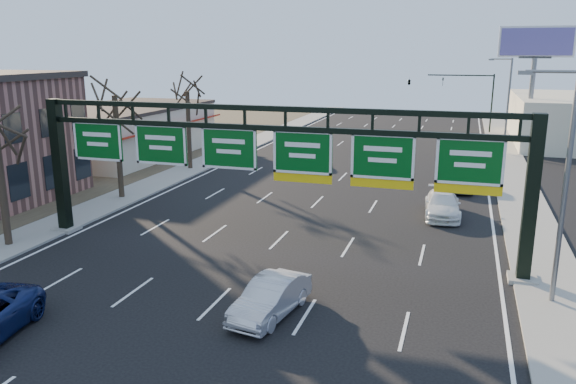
% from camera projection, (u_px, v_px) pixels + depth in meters
% --- Properties ---
extents(ground, '(160.00, 160.00, 0.00)m').
position_uv_depth(ground, '(192.00, 327.00, 20.14)').
color(ground, black).
rests_on(ground, ground).
extents(sidewalk_left, '(3.00, 120.00, 0.12)m').
position_uv_depth(sidewalk_left, '(160.00, 181.00, 42.35)').
color(sidewalk_left, gray).
rests_on(sidewalk_left, ground).
extents(sidewalk_right, '(3.00, 120.00, 0.12)m').
position_uv_depth(sidewalk_right, '(524.00, 209.00, 34.91)').
color(sidewalk_right, gray).
rests_on(sidewalk_right, ground).
extents(dirt_strip_left, '(21.00, 120.00, 0.06)m').
position_uv_depth(dirt_strip_left, '(28.00, 172.00, 45.91)').
color(dirt_strip_left, '#473D2B').
rests_on(dirt_strip_left, ground).
extents(lane_markings, '(21.60, 120.00, 0.01)m').
position_uv_depth(lane_markings, '(325.00, 195.00, 38.64)').
color(lane_markings, white).
rests_on(lane_markings, ground).
extents(sign_gantry, '(24.60, 1.20, 7.20)m').
position_uv_depth(sign_gantry, '(268.00, 160.00, 26.37)').
color(sign_gantry, black).
rests_on(sign_gantry, ground).
extents(cream_strip, '(10.90, 18.40, 4.70)m').
position_uv_depth(cream_strip, '(126.00, 131.00, 52.64)').
color(cream_strip, beige).
rests_on(cream_strip, ground).
extents(building_right_distant, '(12.00, 20.00, 5.00)m').
position_uv_depth(building_right_distant, '(574.00, 120.00, 59.97)').
color(building_right_distant, beige).
rests_on(building_right_distant, ground).
extents(tree_mid, '(3.60, 3.60, 9.24)m').
position_uv_depth(tree_mid, '(113.00, 79.00, 35.83)').
color(tree_mid, '#2D2519').
rests_on(tree_mid, sidewalk_left).
extents(tree_far, '(3.60, 3.60, 8.86)m').
position_uv_depth(tree_far, '(187.00, 78.00, 45.17)').
color(tree_far, '#2D2519').
rests_on(tree_far, sidewalk_left).
extents(streetlight_near, '(2.15, 0.22, 9.00)m').
position_uv_depth(streetlight_near, '(563.00, 177.00, 20.83)').
color(streetlight_near, slate).
rests_on(streetlight_near, sidewalk_right).
extents(streetlight_far, '(2.15, 0.22, 9.00)m').
position_uv_depth(streetlight_far, '(507.00, 101.00, 52.28)').
color(streetlight_far, slate).
rests_on(streetlight_far, sidewalk_right).
extents(billboard_right, '(7.00, 0.50, 12.00)m').
position_uv_depth(billboard_right, '(535.00, 57.00, 55.18)').
color(billboard_right, slate).
rests_on(billboard_right, ground).
extents(traffic_signal_mast, '(10.16, 0.54, 7.00)m').
position_uv_depth(traffic_signal_mast, '(440.00, 86.00, 68.03)').
color(traffic_signal_mast, black).
rests_on(traffic_signal_mast, ground).
extents(car_silver_sedan, '(2.15, 4.44, 1.40)m').
position_uv_depth(car_silver_sedan, '(271.00, 298.00, 20.87)').
color(car_silver_sedan, '#AFAFB4').
rests_on(car_silver_sedan, ground).
extents(car_white_wagon, '(2.34, 5.05, 1.43)m').
position_uv_depth(car_white_wagon, '(442.00, 204.00, 33.49)').
color(car_white_wagon, white).
rests_on(car_white_wagon, ground).
extents(car_grey_far, '(1.96, 4.60, 1.55)m').
position_uv_depth(car_grey_far, '(461.00, 179.00, 39.87)').
color(car_grey_far, '#3B3E40').
rests_on(car_grey_far, ground).
extents(car_silver_distant, '(1.54, 4.25, 1.39)m').
position_uv_depth(car_silver_distant, '(298.00, 157.00, 48.59)').
color(car_silver_distant, silver).
rests_on(car_silver_distant, ground).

